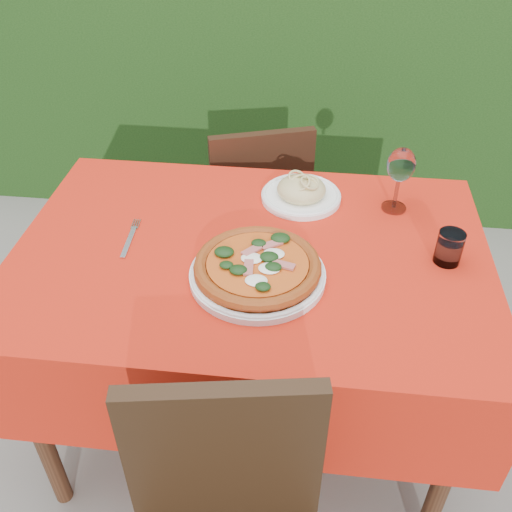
# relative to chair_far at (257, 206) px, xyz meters

# --- Properties ---
(ground) EXTENTS (60.00, 60.00, 0.00)m
(ground) POSITION_rel_chair_far_xyz_m (0.06, -0.64, -0.47)
(ground) COLOR slate
(ground) RESTS_ON ground
(hedge) EXTENTS (3.20, 0.55, 1.78)m
(hedge) POSITION_rel_chair_far_xyz_m (0.06, 0.91, 0.45)
(hedge) COLOR black
(hedge) RESTS_ON ground
(dining_table) EXTENTS (1.26, 0.86, 0.75)m
(dining_table) POSITION_rel_chair_far_xyz_m (0.06, -0.64, 0.13)
(dining_table) COLOR #472816
(dining_table) RESTS_ON ground
(chair_far) EXTENTS (0.47, 0.47, 0.81)m
(chair_far) POSITION_rel_chair_far_xyz_m (0.00, 0.00, 0.00)
(chair_far) COLOR black
(chair_far) RESTS_ON ground
(pizza_plate) EXTENTS (0.41, 0.41, 0.06)m
(pizza_plate) POSITION_rel_chair_far_xyz_m (0.09, -0.75, 0.31)
(pizza_plate) COLOR white
(pizza_plate) RESTS_ON dining_table
(pasta_plate) EXTENTS (0.24, 0.24, 0.07)m
(pasta_plate) POSITION_rel_chair_far_xyz_m (0.18, -0.38, 0.31)
(pasta_plate) COLOR white
(pasta_plate) RESTS_ON dining_table
(water_glass) EXTENTS (0.07, 0.07, 0.09)m
(water_glass) POSITION_rel_chair_far_xyz_m (0.56, -0.63, 0.32)
(water_glass) COLOR white
(water_glass) RESTS_ON dining_table
(wine_glass) EXTENTS (0.08, 0.08, 0.19)m
(wine_glass) POSITION_rel_chair_far_xyz_m (0.45, -0.40, 0.42)
(wine_glass) COLOR silver
(wine_glass) RESTS_ON dining_table
(fork) EXTENTS (0.03, 0.19, 0.00)m
(fork) POSITION_rel_chair_far_xyz_m (-0.27, -0.65, 0.29)
(fork) COLOR silver
(fork) RESTS_ON dining_table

